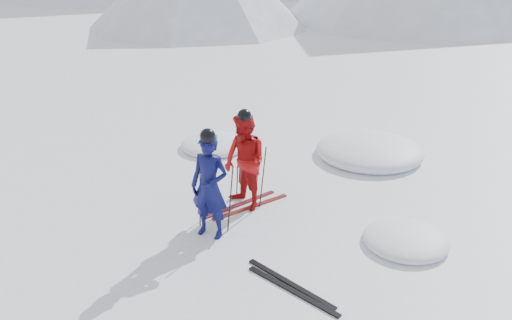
% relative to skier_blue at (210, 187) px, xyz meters
% --- Properties ---
extents(ground, '(160.00, 160.00, 0.00)m').
position_rel_skier_blue_xyz_m(ground, '(1.85, 0.51, -0.92)').
color(ground, white).
rests_on(ground, ground).
extents(skier_blue, '(0.70, 0.49, 1.85)m').
position_rel_skier_blue_xyz_m(skier_blue, '(0.00, 0.00, 0.00)').
color(skier_blue, '#0B0D45').
rests_on(skier_blue, ground).
extents(skier_red, '(1.11, 1.01, 1.84)m').
position_rel_skier_blue_xyz_m(skier_red, '(0.03, 1.19, -0.00)').
color(skier_red, '#AF0E0E').
rests_on(skier_red, ground).
extents(pole_blue_left, '(0.12, 0.09, 1.23)m').
position_rel_skier_blue_xyz_m(pole_blue_left, '(-0.30, 0.15, -0.31)').
color(pole_blue_left, black).
rests_on(pole_blue_left, ground).
extents(pole_blue_right, '(0.12, 0.07, 1.23)m').
position_rel_skier_blue_xyz_m(pole_blue_right, '(0.25, 0.25, -0.31)').
color(pole_blue_right, black).
rests_on(pole_blue_right, ground).
extents(pole_red_left, '(0.12, 0.10, 1.23)m').
position_rel_skier_blue_xyz_m(pole_red_left, '(-0.27, 1.44, -0.31)').
color(pole_red_left, black).
rests_on(pole_red_left, ground).
extents(pole_red_right, '(0.12, 0.09, 1.23)m').
position_rel_skier_blue_xyz_m(pole_red_right, '(0.33, 1.34, -0.31)').
color(pole_red_right, black).
rests_on(pole_red_right, ground).
extents(ski_worn_left, '(0.73, 1.61, 0.03)m').
position_rel_skier_blue_xyz_m(ski_worn_left, '(-0.09, 1.19, -0.91)').
color(ski_worn_left, black).
rests_on(ski_worn_left, ground).
extents(ski_worn_right, '(0.84, 1.56, 0.03)m').
position_rel_skier_blue_xyz_m(ski_worn_right, '(0.15, 1.19, -0.91)').
color(ski_worn_right, black).
rests_on(ski_worn_right, ground).
extents(ski_loose_a, '(1.64, 0.61, 0.03)m').
position_rel_skier_blue_xyz_m(ski_loose_a, '(1.81, -0.68, -0.91)').
color(ski_loose_a, black).
rests_on(ski_loose_a, ground).
extents(ski_loose_b, '(1.66, 0.56, 0.03)m').
position_rel_skier_blue_xyz_m(ski_loose_b, '(1.91, -0.83, -0.91)').
color(ski_loose_b, black).
rests_on(ski_loose_b, ground).
extents(snow_lumps, '(6.70, 5.46, 0.55)m').
position_rel_skier_blue_xyz_m(snow_lumps, '(0.98, 4.06, -0.92)').
color(snow_lumps, white).
rests_on(snow_lumps, ground).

